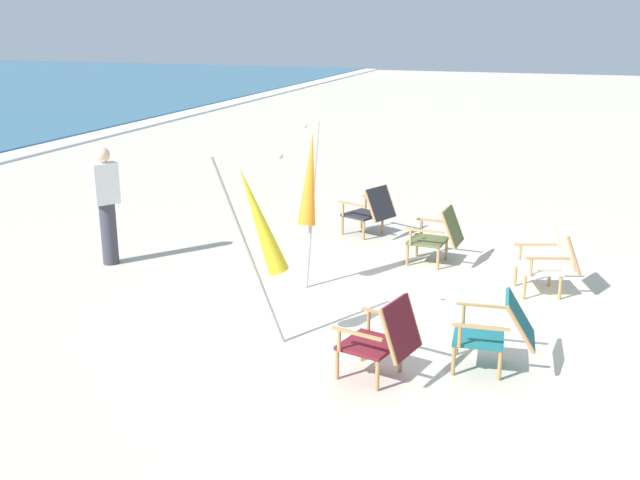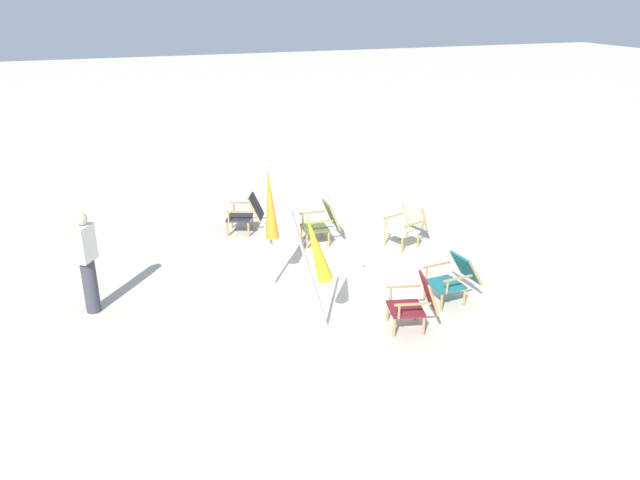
# 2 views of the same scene
# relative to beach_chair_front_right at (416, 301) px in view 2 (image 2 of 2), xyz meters

# --- Properties ---
(ground_plane) EXTENTS (80.00, 80.00, 0.00)m
(ground_plane) POSITION_rel_beach_chair_front_right_xyz_m (1.89, 0.08, -0.43)
(ground_plane) COLOR beige
(beach_chair_front_right) EXTENTS (0.72, 0.79, 0.82)m
(beach_chair_front_right) POSITION_rel_beach_chair_front_right_xyz_m (0.00, 0.00, 0.00)
(beach_chair_front_right) COLOR maroon
(beach_chair_front_right) RESTS_ON ground
(beach_chair_back_right) EXTENTS (0.76, 0.84, 0.81)m
(beach_chair_back_right) POSITION_rel_beach_chair_front_right_xyz_m (2.93, -1.38, -0.00)
(beach_chair_back_right) COLOR beige
(beach_chair_back_right) RESTS_ON ground
(beach_chair_far_center) EXTENTS (0.81, 0.89, 0.80)m
(beach_chair_far_center) POSITION_rel_beach_chair_front_right_xyz_m (4.64, 1.39, -0.00)
(beach_chair_far_center) COLOR #28282D
(beach_chair_far_center) RESTS_ON ground
(beach_chair_mid_center) EXTENTS (0.63, 0.74, 0.81)m
(beach_chair_mid_center) POSITION_rel_beach_chair_front_right_xyz_m (3.60, 0.14, -0.00)
(beach_chair_mid_center) COLOR #515B33
(beach_chair_mid_center) RESTS_ON ground
(beach_chair_back_left) EXTENTS (0.64, 0.82, 0.77)m
(beach_chair_back_left) POSITION_rel_beach_chair_front_right_xyz_m (0.56, -0.98, -0.01)
(beach_chair_back_left) COLOR #196066
(beach_chair_back_left) RESTS_ON ground
(umbrella_furled_yellow) EXTENTS (0.44, 0.75, 2.02)m
(umbrella_furled_yellow) POSITION_rel_beach_chair_front_right_xyz_m (0.39, 1.42, 0.89)
(umbrella_furled_yellow) COLOR #B7B2A8
(umbrella_furled_yellow) RESTS_ON ground
(umbrella_furled_orange) EXTENTS (0.54, 0.23, 2.09)m
(umbrella_furled_orange) POSITION_rel_beach_chair_front_right_xyz_m (2.26, 1.54, 0.93)
(umbrella_furled_orange) COLOR #B7B2A8
(umbrella_furled_orange) RESTS_ON ground
(person_near_chairs) EXTENTS (0.39, 0.36, 1.63)m
(person_near_chairs) POSITION_rel_beach_chair_front_right_xyz_m (2.15, 4.45, 0.41)
(person_near_chairs) COLOR #383842
(person_near_chairs) RESTS_ON ground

